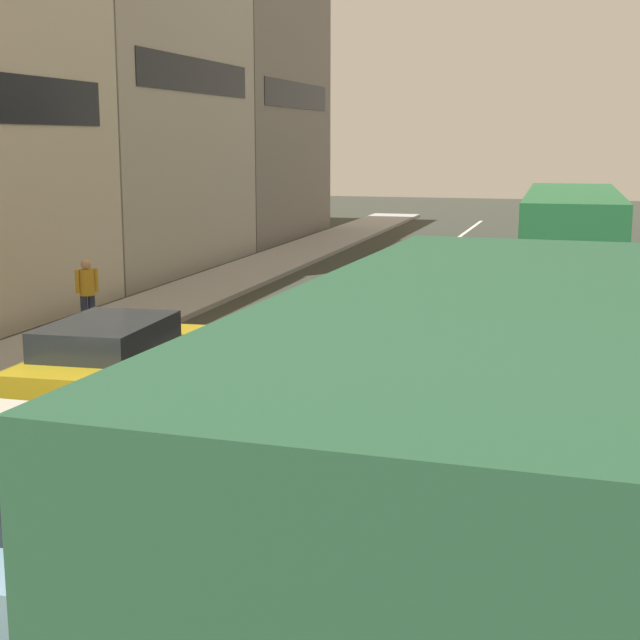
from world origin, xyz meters
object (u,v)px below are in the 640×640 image
Objects in this scene: coupe_centre_lane_fourth at (389,316)px; pedestrian_far_sidewalk at (87,290)px; hatchback_centre_lane_third at (311,380)px; wagon_right_lane_far at (565,331)px; sedan_right_lane_behind_truck at (523,409)px; bus_mid_queue_primary at (571,233)px; sedan_centre_lane_second at (138,519)px; sedan_left_lane_third at (112,361)px; removalist_box_truck at (532,524)px.

pedestrian_far_sidewalk reaches higher than coupe_centre_lane_fourth.
wagon_right_lane_far is (3.56, 4.85, 0.00)m from hatchback_centre_lane_third.
hatchback_centre_lane_third and sedan_right_lane_behind_truck have the same top height.
bus_mid_queue_primary is at bearing 80.18° from pedestrian_far_sidewalk.
sedan_centre_lane_second is 0.99× the size of sedan_left_lane_third.
hatchback_centre_lane_third is 1.00× the size of wagon_right_lane_far.
hatchback_centre_lane_third is at bearing -2.75° from sedan_centre_lane_second.
sedan_left_lane_third is at bearing 81.71° from hatchback_centre_lane_third.
wagon_right_lane_far is (-0.09, 12.39, -1.18)m from removalist_box_truck.
hatchback_centre_lane_third and sedan_left_lane_third have the same top height.
pedestrian_far_sidewalk is (-7.04, 11.60, 0.15)m from sedan_centre_lane_second.
removalist_box_truck is 17.38m from pedestrian_far_sidewalk.
coupe_centre_lane_fourth is 9.56m from bus_mid_queue_primary.
sedan_right_lane_behind_truck is at bearing 172.10° from wagon_right_lane_far.
pedestrian_far_sidewalk is (-10.30, 6.80, 0.15)m from sedan_right_lane_behind_truck.
coupe_centre_lane_fourth is (0.14, 11.10, 0.00)m from sedan_centre_lane_second.
bus_mid_queue_primary reaches higher than sedan_right_lane_behind_truck.
pedestrian_far_sidewalk is (-10.55, -8.39, -0.81)m from bus_mid_queue_primary.
sedan_right_lane_behind_truck is at bearing -152.69° from coupe_centre_lane_fourth.
sedan_left_lane_third is (-3.36, 5.85, 0.00)m from sedan_centre_lane_second.
wagon_right_lane_far is at bearing 35.30° from pedestrian_far_sidewalk.
hatchback_centre_lane_third is 3.47m from sedan_left_lane_third.
removalist_box_truck is 1.80× the size of coupe_centre_lane_fourth.
sedan_centre_lane_second is 0.99× the size of hatchback_centre_lane_third.
coupe_centre_lane_fourth is at bearing -2.50° from sedan_centre_lane_second.
removalist_box_truck is at bearing -140.44° from sedan_left_lane_third.
pedestrian_far_sidewalk is at bearing 29.45° from sedan_centre_lane_second.
bus_mid_queue_primary is (3.51, 20.00, 0.96)m from sedan_centre_lane_second.
sedan_right_lane_behind_truck is (3.17, -0.75, 0.00)m from hatchback_centre_lane_third.
sedan_centre_lane_second and sedan_left_lane_third have the same top height.
hatchback_centre_lane_third is at bearing 165.00° from bus_mid_queue_primary.
coupe_centre_lane_fourth and wagon_right_lane_far have the same top height.
wagon_right_lane_far is at bearing -39.80° from hatchback_centre_lane_third.
sedan_centre_lane_second is 2.62× the size of pedestrian_far_sidewalk.
hatchback_centre_lane_third is 2.65× the size of pedestrian_far_sidewalk.
sedan_right_lane_behind_truck is 2.60× the size of pedestrian_far_sidewalk.
sedan_centre_lane_second is at bearing 156.80° from wagon_right_lane_far.
pedestrian_far_sidewalk is at bearing 40.99° from removalist_box_truck.
sedan_centre_lane_second is 1.01× the size of sedan_right_lane_behind_truck.
sedan_centre_lane_second is at bearing 175.54° from hatchback_centre_lane_third.
removalist_box_truck is 12.45m from wagon_right_lane_far.
sedan_left_lane_third is 0.99× the size of wagon_right_lane_far.
pedestrian_far_sidewalk is (-10.70, 1.20, 0.15)m from wagon_right_lane_far.
coupe_centre_lane_fourth is at bearing -3.96° from hatchback_centre_lane_third.
removalist_box_truck is 8.46m from hatchback_centre_lane_third.
coupe_centre_lane_fourth is (0.04, 5.54, 0.00)m from hatchback_centre_lane_third.
sedan_left_lane_third is at bearing -15.78° from pedestrian_far_sidewalk.
coupe_centre_lane_fourth is (-3.61, 13.08, -1.18)m from removalist_box_truck.
wagon_right_lane_far is 0.42× the size of bus_mid_queue_primary.
pedestrian_far_sidewalk is (-3.67, 5.76, 0.15)m from sedan_left_lane_third.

